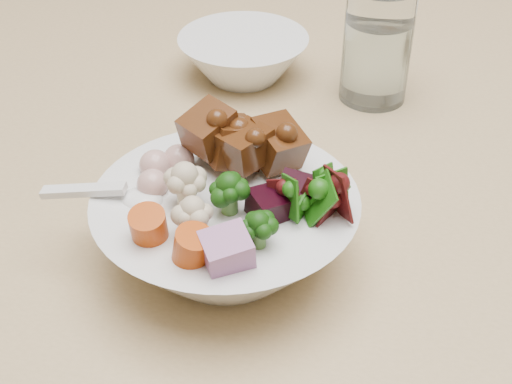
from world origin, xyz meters
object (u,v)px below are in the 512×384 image
Objects in this scene: food_bowl at (229,223)px; side_bowl at (243,57)px; chair_far at (388,134)px; water_glass at (377,49)px; dining_table at (415,268)px.

food_bowl is 0.31m from side_bowl.
water_glass is at bearing -86.56° from chair_far.
food_bowl is 1.40× the size of side_bowl.
dining_table is 0.23m from water_glass.
water_glass reaches higher than chair_far.
side_bowl is (-0.15, -0.00, -0.03)m from water_glass.
chair_far is at bearing 89.61° from food_bowl.
dining_table is at bearing -80.30° from chair_far.
food_bowl reaches higher than chair_far.
water_glass is (0.05, 0.29, 0.02)m from food_bowl.
dining_table is 15.27× the size of water_glass.
chair_far is at bearing 78.23° from side_bowl.
dining_table is 2.26× the size of chair_far.
side_bowl reaches higher than dining_table.
food_bowl is 0.30m from water_glass.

